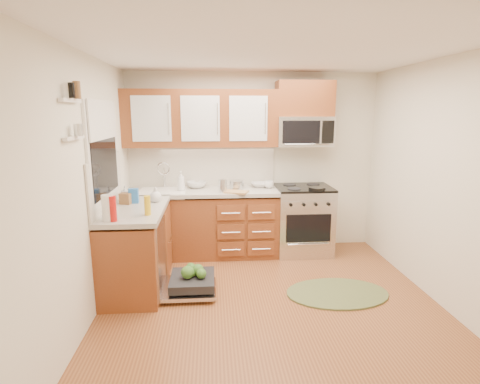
{
  "coord_description": "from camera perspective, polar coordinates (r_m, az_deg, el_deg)",
  "views": [
    {
      "loc": [
        -0.59,
        -3.56,
        1.96
      ],
      "look_at": [
        -0.25,
        0.85,
        1.01
      ],
      "focal_mm": 28.0,
      "sensor_mm": 36.0,
      "label": 1
    }
  ],
  "objects": [
    {
      "name": "range",
      "position": [
        5.35,
        9.54,
        -4.18
      ],
      "size": [
        0.76,
        0.64,
        0.95
      ],
      "primitive_type": null,
      "color": "silver",
      "rests_on": "ground"
    },
    {
      "name": "window",
      "position": [
        4.23,
        -20.16,
        5.81
      ],
      "size": [
        0.03,
        1.05,
        1.05
      ],
      "primitive_type": null,
      "color": "white",
      "rests_on": "ground"
    },
    {
      "name": "bowl_a",
      "position": [
        5.28,
        3.07,
        1.11
      ],
      "size": [
        0.27,
        0.27,
        0.06
      ],
      "primitive_type": "imported",
      "rotation": [
        0.0,
        0.0,
        -0.08
      ],
      "color": "#999999",
      "rests_on": "countertop_back"
    },
    {
      "name": "soap_bottle_b",
      "position": [
        4.64,
        -17.12,
        -0.19
      ],
      "size": [
        0.1,
        0.1,
        0.18
      ],
      "primitive_type": "imported",
      "rotation": [
        0.0,
        0.0,
        0.31
      ],
      "color": "#999999",
      "rests_on": "countertop_left"
    },
    {
      "name": "window_blind",
      "position": [
        4.21,
        -20.16,
        10.29
      ],
      "size": [
        0.02,
        0.96,
        0.4
      ],
      "primitive_type": "cube",
      "color": "white",
      "rests_on": "ground"
    },
    {
      "name": "cutting_board",
      "position": [
        4.89,
        -0.57,
        0.01
      ],
      "size": [
        0.35,
        0.29,
        0.02
      ],
      "primitive_type": "cube",
      "rotation": [
        0.0,
        0.0,
        -0.39
      ],
      "color": "tan",
      "rests_on": "countertop_back"
    },
    {
      "name": "soap_bottle_a",
      "position": [
        5.05,
        -8.98,
        1.64
      ],
      "size": [
        0.12,
        0.12,
        0.26
      ],
      "primitive_type": "imported",
      "rotation": [
        0.0,
        0.0,
        -0.15
      ],
      "color": "#999999",
      "rests_on": "countertop_back"
    },
    {
      "name": "wall_right",
      "position": [
        4.32,
        28.54,
        1.16
      ],
      "size": [
        0.04,
        3.5,
        2.5
      ],
      "primitive_type": "cube",
      "color": "silver",
      "rests_on": "ground"
    },
    {
      "name": "backsplash_back",
      "position": [
        5.34,
        -5.81,
        3.96
      ],
      "size": [
        2.05,
        0.02,
        0.57
      ],
      "primitive_type": "cube",
      "color": "beige",
      "rests_on": "ground"
    },
    {
      "name": "cup",
      "position": [
        5.19,
        4.44,
        1.14
      ],
      "size": [
        0.14,
        0.14,
        0.1
      ],
      "primitive_type": "imported",
      "rotation": [
        0.0,
        0.0,
        -0.09
      ],
      "color": "#999999",
      "rests_on": "countertop_back"
    },
    {
      "name": "rug",
      "position": [
        4.39,
        14.6,
        -14.69
      ],
      "size": [
        1.28,
        1.0,
        0.02
      ],
      "primitive_type": null,
      "rotation": [
        0.0,
        0.0,
        0.26
      ],
      "color": "#5E673A",
      "rests_on": "ground"
    },
    {
      "name": "mustard_bottle",
      "position": [
        3.93,
        -13.92,
        -2.0
      ],
      "size": [
        0.07,
        0.07,
        0.2
      ],
      "primitive_type": "cylinder",
      "rotation": [
        0.0,
        0.0,
        0.09
      ],
      "color": "gold",
      "rests_on": "countertop_left"
    },
    {
      "name": "wooden_box",
      "position": [
        4.48,
        -17.02,
        -0.96
      ],
      "size": [
        0.15,
        0.12,
        0.13
      ],
      "primitive_type": "cube",
      "rotation": [
        0.0,
        0.0,
        -0.28
      ],
      "color": "brown",
      "rests_on": "countertop_left"
    },
    {
      "name": "paper_towel_roll",
      "position": [
        3.83,
        -19.47,
        -2.29
      ],
      "size": [
        0.15,
        0.15,
        0.26
      ],
      "primitive_type": "cylinder",
      "rotation": [
        0.0,
        0.0,
        -0.28
      ],
      "color": "white",
      "rests_on": "countertop_left"
    },
    {
      "name": "dishwasher",
      "position": [
        4.29,
        -7.78,
        -13.72
      ],
      "size": [
        0.7,
        0.6,
        0.2
      ],
      "primitive_type": null,
      "color": "silver",
      "rests_on": "ground"
    },
    {
      "name": "sink",
      "position": [
        5.15,
        -11.64,
        -1.17
      ],
      "size": [
        0.62,
        0.5,
        0.26
      ],
      "primitive_type": null,
      "color": "white",
      "rests_on": "ground"
    },
    {
      "name": "ceiling",
      "position": [
        3.65,
        5.32,
        20.58
      ],
      "size": [
        3.5,
        3.5,
        0.0
      ],
      "primitive_type": "plane",
      "rotation": [
        3.14,
        0.0,
        0.0
      ],
      "color": "white",
      "rests_on": "ground"
    },
    {
      "name": "red_bottle",
      "position": [
        3.79,
        -18.79,
        -2.44
      ],
      "size": [
        0.07,
        0.07,
        0.25
      ],
      "primitive_type": "cylinder",
      "rotation": [
        0.0,
        0.0,
        -0.1
      ],
      "color": "#B7120F",
      "rests_on": "countertop_left"
    },
    {
      "name": "base_cabinet_back",
      "position": [
        5.24,
        -5.7,
        -5.01
      ],
      "size": [
        2.05,
        0.6,
        0.85
      ],
      "primitive_type": "cube",
      "color": "brown",
      "rests_on": "ground"
    },
    {
      "name": "upper_cabinets",
      "position": [
        5.13,
        -6.01,
        11.08
      ],
      "size": [
        2.05,
        0.35,
        0.75
      ],
      "primitive_type": null,
      "color": "brown",
      "rests_on": "ground"
    },
    {
      "name": "microwave",
      "position": [
        5.27,
        9.69,
        9.1
      ],
      "size": [
        0.76,
        0.38,
        0.4
      ],
      "primitive_type": null,
      "color": "silver",
      "rests_on": "ground"
    },
    {
      "name": "floor",
      "position": [
        4.1,
        4.62,
        -16.48
      ],
      "size": [
        3.5,
        3.5,
        0.0
      ],
      "primitive_type": "plane",
      "color": "brown",
      "rests_on": "ground"
    },
    {
      "name": "stock_pot",
      "position": [
        5.12,
        -0.52,
        1.11
      ],
      "size": [
        0.21,
        0.21,
        0.12
      ],
      "primitive_type": "cylinder",
      "rotation": [
        0.0,
        0.0,
        -0.1
      ],
      "color": "silver",
      "rests_on": "countertop_back"
    },
    {
      "name": "countertop_left",
      "position": [
        4.3,
        -15.66,
        -2.63
      ],
      "size": [
        0.64,
        1.27,
        0.05
      ],
      "primitive_type": "cube",
      "color": "#A19B93",
      "rests_on": "base_cabinet_left"
    },
    {
      "name": "shelf_lower",
      "position": [
        3.4,
        -23.97,
        7.55
      ],
      "size": [
        0.04,
        0.4,
        0.03
      ],
      "primitive_type": "cube",
      "color": "white",
      "rests_on": "ground"
    },
    {
      "name": "countertop_back",
      "position": [
        5.11,
        -5.81,
        0.06
      ],
      "size": [
        2.07,
        0.64,
        0.05
      ],
      "primitive_type": "cube",
      "color": "#A19B93",
      "rests_on": "base_cabinet_back"
    },
    {
      "name": "wall_front",
      "position": [
        2.03,
        13.01,
        -8.66
      ],
      "size": [
        3.5,
        0.04,
        2.5
      ],
      "primitive_type": "cube",
      "color": "silver",
      "rests_on": "ground"
    },
    {
      "name": "blue_carton",
      "position": [
        4.49,
        -15.9,
        -0.57
      ],
      "size": [
        0.11,
        0.07,
        0.17
      ],
      "primitive_type": "cube",
      "rotation": [
        0.0,
        0.0,
        0.02
      ],
      "color": "blue",
      "rests_on": "countertop_left"
    },
    {
      "name": "skillet",
      "position": [
        5.03,
        11.6,
        0.49
      ],
      "size": [
        0.28,
        0.28,
        0.04
      ],
      "primitive_type": "cylinder",
      "rotation": [
        0.0,
        0.0,
        0.39
      ],
      "color": "black",
      "rests_on": "range"
    },
    {
      "name": "backsplash_left",
      "position": [
        4.3,
        -19.75,
        1.35
      ],
      "size": [
        0.02,
        1.25,
        0.57
      ],
      "primitive_type": "cube",
      "color": "beige",
      "rests_on": "ground"
    },
    {
      "name": "wall_left",
      "position": [
        3.81,
        -22.04,
        0.47
      ],
      "size": [
        0.04,
        3.5,
        2.5
      ],
      "primitive_type": "cube",
      "color": "silver",
      "rests_on": "ground"
    },
    {
      "name": "wall_back",
      "position": [
        5.39,
        1.94,
        4.51
      ],
      "size": [
        3.5,
        0.04,
        2.5
      ],
      "primitive_type": "cube",
      "color": "silver",
      "rests_on": "ground"
    },
    {
      "name": "cabinet_over_mw",
      "position": [
        5.29,
        9.79,
        13.82
      ],
      "size": [
        0.76,
        0.35,
        0.47
      ],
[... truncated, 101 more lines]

